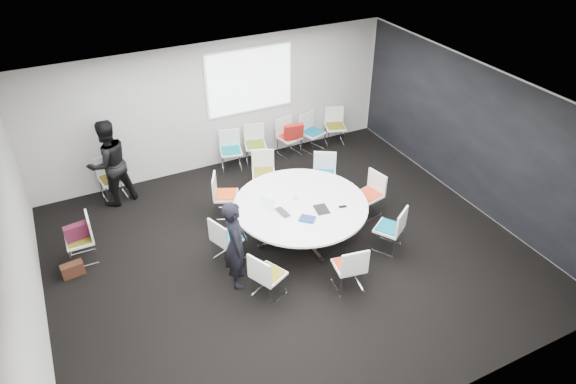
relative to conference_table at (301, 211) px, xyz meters
name	(u,v)px	position (x,y,z in m)	size (l,w,h in m)	color
room_shell	(293,186)	(-0.32, -0.33, 0.84)	(8.08, 7.08, 2.88)	black
conference_table	(301,211)	(0.00, 0.00, 0.00)	(2.40, 2.40, 0.73)	silver
projection_screen	(250,81)	(0.38, 3.13, 1.29)	(1.90, 0.03, 1.35)	white
chair_ring_a	(368,202)	(1.50, 0.03, -0.28)	(0.53, 0.54, 0.88)	silver
chair_ring_b	(324,182)	(1.09, 1.04, -0.28)	(0.62, 0.62, 0.88)	silver
chair_ring_c	(264,180)	(0.01, 1.67, -0.28)	(0.59, 0.58, 0.88)	silver
chair_ring_d	(226,203)	(-0.98, 1.24, -0.28)	(0.60, 0.60, 0.88)	silver
chair_ring_e	(228,247)	(-1.41, -0.02, -0.28)	(0.58, 0.59, 0.88)	silver
chair_ring_f	(268,283)	(-1.16, -1.13, -0.28)	(0.60, 0.61, 0.88)	silver
chair_ring_g	(349,274)	(0.09, -1.53, -0.28)	(0.53, 0.52, 0.88)	silver
chair_ring_h	(389,236)	(1.24, -1.01, -0.28)	(0.63, 0.63, 0.88)	silver
chair_back_a	(232,158)	(-0.26, 2.83, -0.28)	(0.55, 0.54, 0.88)	silver
chair_back_b	(256,152)	(0.33, 2.84, -0.28)	(0.57, 0.56, 0.88)	silver
chair_back_c	(289,144)	(1.18, 2.84, -0.28)	(0.54, 0.53, 0.88)	silver
chair_back_d	(312,139)	(1.77, 2.81, -0.28)	(0.58, 0.57, 0.88)	silver
chair_back_e	(335,133)	(2.41, 2.84, -0.28)	(0.58, 0.57, 0.88)	silver
chair_spare_left	(83,247)	(-3.67, 1.08, -0.28)	(0.45, 0.46, 0.88)	silver
chair_person_back	(113,186)	(-2.83, 2.82, -0.28)	(0.52, 0.51, 0.88)	silver
person_main	(236,244)	(-1.48, -0.61, 0.23)	(0.58, 0.38, 1.58)	black
person_back	(109,163)	(-2.83, 2.65, 0.34)	(0.87, 0.68, 1.80)	black
laptop	(285,211)	(-0.37, -0.10, 0.18)	(0.32, 0.21, 0.03)	#333338
laptop_lid	(267,202)	(-0.59, 0.13, 0.30)	(0.30, 0.02, 0.22)	silver
notebook_black	(322,209)	(0.24, -0.33, 0.18)	(0.22, 0.30, 0.02)	black
tablet_folio	(307,219)	(-0.12, -0.47, 0.18)	(0.26, 0.20, 0.03)	navy
papers_right	(317,187)	(0.52, 0.36, 0.17)	(0.30, 0.21, 0.00)	silver
papers_front	(336,196)	(0.70, -0.07, 0.17)	(0.30, 0.21, 0.00)	silver
cup	(296,197)	(-0.01, 0.17, 0.22)	(0.08, 0.08, 0.09)	white
phone	(343,207)	(0.62, -0.42, 0.18)	(0.14, 0.07, 0.01)	black
maroon_bag	(77,232)	(-3.69, 1.08, 0.06)	(0.40, 0.14, 0.28)	#4B1427
brown_bag	(73,270)	(-3.91, 0.75, -0.44)	(0.36, 0.16, 0.24)	#3A1D12
red_jacket	(294,131)	(1.18, 2.61, 0.14)	(0.44, 0.10, 0.35)	maroon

